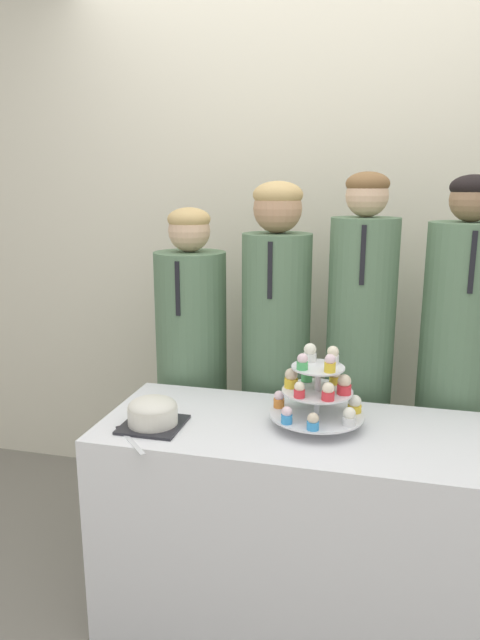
% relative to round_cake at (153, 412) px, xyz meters
% --- Properties ---
extents(wall_back, '(9.00, 0.06, 2.70)m').
position_rel_round_cake_xyz_m(wall_back, '(0.48, 1.10, 0.54)').
color(wall_back, beige).
rests_on(wall_back, ground_plane).
extents(table, '(1.35, 0.57, 0.76)m').
position_rel_round_cake_xyz_m(table, '(0.48, 0.11, -0.43)').
color(table, white).
rests_on(table, ground_plane).
extents(round_cake, '(0.20, 0.20, 0.10)m').
position_rel_round_cake_xyz_m(round_cake, '(0.00, 0.00, 0.00)').
color(round_cake, '#232328').
rests_on(round_cake, table).
extents(cake_knife, '(0.17, 0.18, 0.01)m').
position_rel_round_cake_xyz_m(cake_knife, '(-0.05, -0.10, -0.05)').
color(cake_knife, silver).
rests_on(cake_knife, table).
extents(cupcake_stand, '(0.32, 0.32, 0.27)m').
position_rel_round_cake_xyz_m(cupcake_stand, '(0.54, 0.15, 0.07)').
color(cupcake_stand, silver).
rests_on(cupcake_stand, table).
extents(student_0, '(0.31, 0.31, 1.47)m').
position_rel_round_cake_xyz_m(student_0, '(-0.06, 0.59, -0.12)').
color(student_0, '#567556').
rests_on(student_0, ground_plane).
extents(student_1, '(0.28, 0.29, 1.58)m').
position_rel_round_cake_xyz_m(student_1, '(0.31, 0.59, -0.05)').
color(student_1, '#567556').
rests_on(student_1, ground_plane).
extents(student_2, '(0.27, 0.27, 1.61)m').
position_rel_round_cake_xyz_m(student_2, '(0.65, 0.59, -0.04)').
color(student_2, '#567556').
rests_on(student_2, ground_plane).
extents(student_3, '(0.29, 0.30, 1.60)m').
position_rel_round_cake_xyz_m(student_3, '(1.03, 0.59, -0.06)').
color(student_3, '#567556').
rests_on(student_3, ground_plane).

